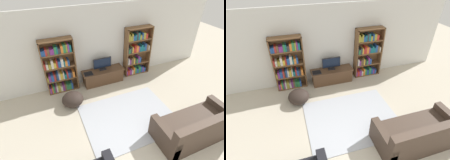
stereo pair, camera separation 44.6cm
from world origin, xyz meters
TOP-DOWN VIEW (x-y plane):
  - wall_back at (0.00, 4.23)m, footprint 8.80×0.06m
  - bookshelf_left at (-1.32, 4.05)m, footprint 0.98×0.30m
  - bookshelf_right at (1.44, 4.05)m, footprint 0.98×0.30m
  - tv_stand at (0.09, 3.93)m, footprint 1.47×0.48m
  - television at (0.09, 3.98)m, footprint 0.64×0.16m
  - laptop at (-0.45, 3.88)m, footprint 0.29×0.25m
  - area_rug at (0.14, 2.04)m, footprint 2.49×1.94m
  - couch_right_sofa at (1.34, 0.87)m, footprint 1.98×0.93m
  - beanbag_ottoman at (-1.17, 3.17)m, footprint 0.64×0.64m

SIDE VIEW (x-z plane):
  - area_rug at x=0.14m, z-range 0.00..0.02m
  - beanbag_ottoman at x=-1.17m, z-range 0.00..0.40m
  - tv_stand at x=0.09m, z-range 0.00..0.50m
  - couch_right_sofa at x=1.34m, z-range -0.15..0.75m
  - laptop at x=-0.45m, z-range 0.49..0.52m
  - television at x=0.09m, z-range 0.51..0.94m
  - bookshelf_left at x=-1.32m, z-range -0.04..1.76m
  - bookshelf_right at x=1.44m, z-range -0.03..1.77m
  - wall_back at x=0.00m, z-range 0.00..2.60m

